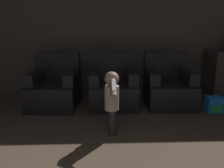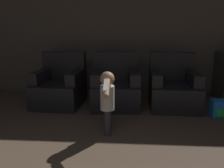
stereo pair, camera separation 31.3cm
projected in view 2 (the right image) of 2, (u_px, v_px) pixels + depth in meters
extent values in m
cube|color=#51493F|center=(107.00, 29.00, 4.33)|extent=(8.40, 0.05, 2.60)
cube|color=black|center=(59.00, 94.00, 3.77)|extent=(0.83, 0.87, 0.40)
cube|color=black|center=(64.00, 65.00, 3.98)|extent=(0.78, 0.21, 0.50)
cube|color=black|center=(41.00, 76.00, 3.74)|extent=(0.20, 0.67, 0.20)
cube|color=black|center=(76.00, 77.00, 3.66)|extent=(0.20, 0.67, 0.20)
cube|color=black|center=(115.00, 95.00, 3.71)|extent=(0.81, 0.85, 0.40)
cube|color=black|center=(115.00, 66.00, 3.92)|extent=(0.78, 0.20, 0.50)
cube|color=black|center=(97.00, 77.00, 3.64)|extent=(0.19, 0.66, 0.20)
cube|color=black|center=(134.00, 78.00, 3.63)|extent=(0.19, 0.66, 0.20)
cube|color=black|center=(173.00, 96.00, 3.64)|extent=(0.80, 0.84, 0.40)
cube|color=black|center=(172.00, 66.00, 3.86)|extent=(0.78, 0.19, 0.50)
cube|color=black|center=(156.00, 78.00, 3.60)|extent=(0.18, 0.66, 0.20)
cube|color=black|center=(194.00, 79.00, 3.55)|extent=(0.18, 0.66, 0.20)
cylinder|color=#28282D|center=(107.00, 123.00, 2.67)|extent=(0.09, 0.09, 0.31)
cylinder|color=#28282D|center=(107.00, 120.00, 2.76)|extent=(0.09, 0.09, 0.31)
cylinder|color=#B7B2A8|center=(107.00, 98.00, 2.64)|extent=(0.17, 0.17, 0.30)
sphere|color=#A37556|center=(107.00, 79.00, 2.59)|extent=(0.17, 0.17, 0.17)
cylinder|color=#A37556|center=(107.00, 96.00, 2.75)|extent=(0.07, 0.07, 0.25)
cylinder|color=#A37556|center=(106.00, 88.00, 2.39)|extent=(0.07, 0.25, 0.19)
cube|color=white|center=(105.00, 85.00, 2.27)|extent=(0.04, 0.16, 0.10)
cube|color=blue|center=(219.00, 108.00, 3.27)|extent=(0.24, 0.20, 0.25)
cube|color=green|center=(222.00, 113.00, 3.17)|extent=(0.17, 0.02, 0.11)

